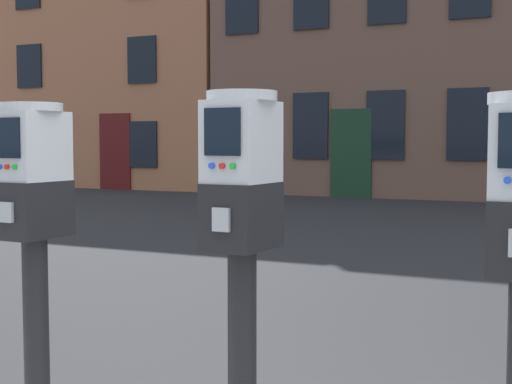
# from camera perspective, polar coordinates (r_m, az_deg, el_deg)

# --- Properties ---
(parking_meter_near_kerb) EXTENTS (0.23, 0.26, 1.34)m
(parking_meter_near_kerb) POSITION_cam_1_polar(r_m,az_deg,el_deg) (2.73, -16.83, -2.14)
(parking_meter_near_kerb) COLOR black
(parking_meter_near_kerb) RESTS_ON sidewalk_slab
(parking_meter_twin_adjacent) EXTENTS (0.23, 0.26, 1.36)m
(parking_meter_twin_adjacent) POSITION_cam_1_polar(r_m,az_deg,el_deg) (2.26, -1.10, -2.91)
(parking_meter_twin_adjacent) COLOR black
(parking_meter_twin_adjacent) RESTS_ON sidewalk_slab
(townhouse_brick_corner) EXTENTS (7.86, 6.61, 9.08)m
(townhouse_brick_corner) POSITION_cam_1_polar(r_m,az_deg,el_deg) (24.21, -8.34, 11.54)
(townhouse_brick_corner) COLOR #B7704C
(townhouse_brick_corner) RESTS_ON ground_plane
(townhouse_cream_stone) EXTENTS (7.41, 5.76, 9.33)m
(townhouse_cream_stone) POSITION_cam_1_polar(r_m,az_deg,el_deg) (20.58, 9.70, 13.22)
(townhouse_cream_stone) COLOR brown
(townhouse_cream_stone) RESTS_ON ground_plane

